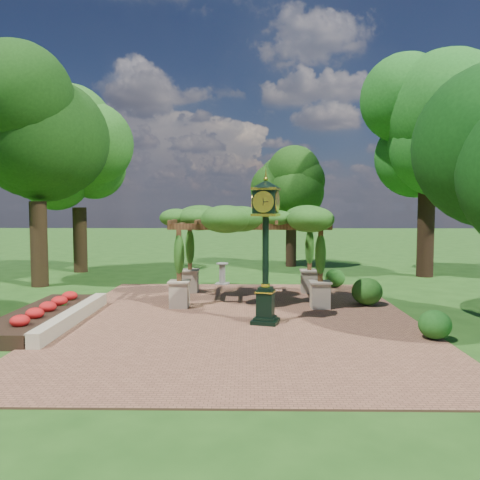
{
  "coord_description": "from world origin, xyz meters",
  "views": [
    {
      "loc": [
        0.22,
        -12.2,
        3.23
      ],
      "look_at": [
        0.0,
        2.5,
        2.2
      ],
      "focal_mm": 35.0,
      "sensor_mm": 36.0,
      "label": 1
    }
  ],
  "objects": [
    {
      "name": "flower_bed",
      "position": [
        -5.5,
        0.5,
        0.18
      ],
      "size": [
        1.5,
        5.0,
        0.36
      ],
      "primitive_type": "cube",
      "color": "red",
      "rests_on": "ground"
    },
    {
      "name": "shrub_mid",
      "position": [
        4.15,
        2.96,
        0.49
      ],
      "size": [
        1.14,
        1.14,
        0.9
      ],
      "primitive_type": "ellipsoid",
      "rotation": [
        0.0,
        0.0,
        -0.15
      ],
      "color": "#215217",
      "rests_on": "brick_plaza"
    },
    {
      "name": "shrub_back",
      "position": [
        3.74,
        6.4,
        0.4
      ],
      "size": [
        0.83,
        0.83,
        0.73
      ],
      "primitive_type": "ellipsoid",
      "rotation": [
        0.0,
        0.0,
        -0.03
      ],
      "color": "#225E1B",
      "rests_on": "brick_plaza"
    },
    {
      "name": "sundial",
      "position": [
        -0.8,
        7.04,
        0.41
      ],
      "size": [
        0.6,
        0.6,
        0.92
      ],
      "rotation": [
        0.0,
        0.0,
        -0.2
      ],
      "color": "gray",
      "rests_on": "ground"
    },
    {
      "name": "tree_west_far",
      "position": [
        -8.11,
        10.92,
        5.69
      ],
      "size": [
        3.72,
        3.72,
        8.33
      ],
      "color": "#312213",
      "rests_on": "ground"
    },
    {
      "name": "tree_west_near",
      "position": [
        -8.26,
        6.65,
        6.16
      ],
      "size": [
        4.69,
        4.69,
        8.95
      ],
      "color": "#362515",
      "rests_on": "ground"
    },
    {
      "name": "border_wall",
      "position": [
        -4.6,
        0.5,
        0.2
      ],
      "size": [
        0.35,
        5.0,
        0.4
      ],
      "primitive_type": "cube",
      "color": "#C6B793",
      "rests_on": "ground"
    },
    {
      "name": "pergola",
      "position": [
        0.31,
        3.85,
        2.69
      ],
      "size": [
        5.21,
        3.3,
        3.27
      ],
      "rotation": [
        0.0,
        0.0,
        -0.01
      ],
      "color": "tan",
      "rests_on": "brick_plaza"
    },
    {
      "name": "tree_east_far",
      "position": [
        8.54,
        9.62,
        7.08
      ],
      "size": [
        4.9,
        4.9,
        10.31
      ],
      "color": "black",
      "rests_on": "ground"
    },
    {
      "name": "pedestal_clock",
      "position": [
        0.73,
        0.51,
        2.4
      ],
      "size": [
        0.96,
        0.96,
        4.01
      ],
      "rotation": [
        0.0,
        0.0,
        -0.25
      ],
      "color": "black",
      "rests_on": "brick_plaza"
    },
    {
      "name": "shrub_front",
      "position": [
        4.78,
        -0.98,
        0.39
      ],
      "size": [
        0.8,
        0.8,
        0.7
      ],
      "primitive_type": "ellipsoid",
      "rotation": [
        0.0,
        0.0,
        0.03
      ],
      "color": "#1C5618",
      "rests_on": "brick_plaza"
    },
    {
      "name": "ground",
      "position": [
        0.0,
        0.0,
        0.0
      ],
      "size": [
        120.0,
        120.0,
        0.0
      ],
      "primitive_type": "plane",
      "color": "#1E4714",
      "rests_on": "ground"
    },
    {
      "name": "brick_plaza",
      "position": [
        0.0,
        1.0,
        0.02
      ],
      "size": [
        10.0,
        12.0,
        0.04
      ],
      "primitive_type": "cube",
      "color": "brown",
      "rests_on": "ground"
    },
    {
      "name": "tree_north",
      "position": [
        2.63,
        13.29,
        4.36
      ],
      "size": [
        3.46,
        3.46,
        6.37
      ],
      "color": "#301E13",
      "rests_on": "ground"
    }
  ]
}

